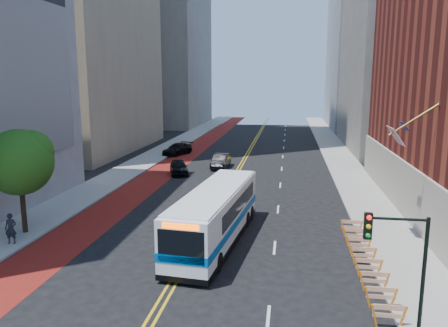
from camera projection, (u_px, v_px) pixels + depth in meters
ground at (170, 289)px, 20.89m from camera, size 160.00×160.00×0.00m
sidewalk_left at (139, 164)px, 51.75m from camera, size 4.00×140.00×0.15m
sidewalk_right at (347, 170)px, 48.30m from camera, size 4.00×140.00×0.15m
bus_lane_paint at (171, 166)px, 51.21m from camera, size 3.60×140.00×0.01m
center_line_inner at (238, 167)px, 50.07m from camera, size 0.14×140.00×0.01m
center_line_outer at (241, 168)px, 50.01m from camera, size 0.14×140.00×0.01m
lane_dashes at (283, 157)px, 57.12m from camera, size 0.14×98.20×0.01m
midrise_right_near at (420, 6)px, 60.49m from camera, size 18.00×26.00×40.00m
construction_barriers at (366, 259)px, 22.71m from camera, size 1.42×10.91×1.00m
street_tree at (20, 160)px, 27.46m from camera, size 4.20×4.20×6.70m
traffic_signal at (399, 255)px, 15.42m from camera, size 2.21×0.34×5.07m
transit_bus at (216, 214)px, 26.66m from camera, size 3.98×12.53×3.39m
car_a at (179, 167)px, 46.49m from camera, size 3.09×4.77×1.51m
car_b at (221, 161)px, 49.77m from camera, size 1.77×4.83×1.58m
car_c at (177, 149)px, 58.69m from camera, size 3.73×5.60×1.51m
pedestrian at (11, 229)px, 26.13m from camera, size 0.76×0.58×1.86m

